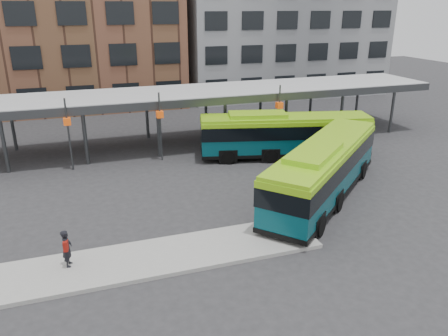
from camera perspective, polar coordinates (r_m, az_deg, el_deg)
ground at (r=23.40m, az=3.87°, el=-5.64°), size 120.00×120.00×0.00m
boarding_island at (r=19.45m, az=-8.04°, el=-11.35°), size 14.00×3.00×0.18m
canopy at (r=33.84m, az=-4.51°, el=9.55°), size 40.00×6.53×4.80m
building_grey at (r=56.77m, az=6.90°, el=20.05°), size 24.00×14.00×20.00m
bus_front at (r=24.86m, az=12.94°, el=-0.03°), size 11.11×10.23×3.44m
bus_rear at (r=31.39m, az=7.84°, el=4.44°), size 12.18×5.32×3.29m
pedestrian at (r=19.18m, az=-19.82°, el=-9.80°), size 0.47×0.66×1.61m
bike_rack at (r=38.59m, az=14.19°, el=5.14°), size 4.10×1.20×1.03m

